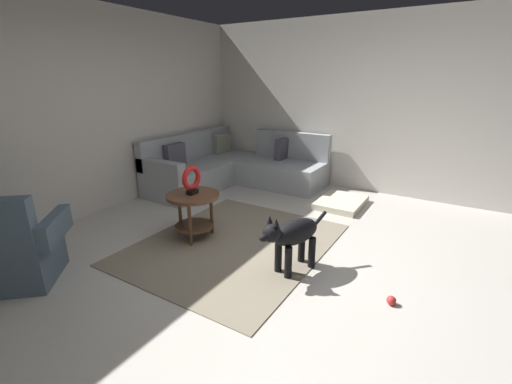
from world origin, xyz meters
TOP-DOWN VIEW (x-y plane):
  - ground_plane at (0.00, 0.00)m, footprint 6.00×6.00m
  - wall_back at (0.00, 2.94)m, footprint 6.00×0.12m
  - wall_right at (2.94, 0.00)m, footprint 0.12×6.00m
  - area_rug at (0.15, 0.70)m, footprint 2.30×1.90m
  - sectional_couch at (1.99, 2.01)m, footprint 2.20×2.25m
  - armchair at (-1.51, 1.91)m, footprint 0.98×1.00m
  - side_table at (0.04, 1.19)m, footprint 0.60×0.60m
  - torus_sculpture at (0.04, 1.19)m, footprint 0.28×0.08m
  - dog_bed_mat at (1.98, 0.08)m, footprint 0.80×0.60m
  - dog at (-0.03, -0.10)m, footprint 0.81×0.39m
  - dog_toy_ball at (-0.07, -1.03)m, footprint 0.08×0.08m

SIDE VIEW (x-z plane):
  - ground_plane at x=0.00m, z-range -0.10..0.00m
  - area_rug at x=0.15m, z-range 0.00..0.01m
  - dog_toy_ball at x=-0.07m, z-range 0.00..0.08m
  - dog_bed_mat at x=1.98m, z-range 0.00..0.09m
  - sectional_couch at x=1.99m, z-range -0.15..0.73m
  - armchair at x=-1.51m, z-range -0.12..0.76m
  - dog at x=-0.03m, z-range 0.06..0.69m
  - side_table at x=0.04m, z-range 0.15..0.69m
  - torus_sculpture at x=0.04m, z-range 0.55..0.87m
  - wall_back at x=0.00m, z-range 0.00..2.70m
  - wall_right at x=2.94m, z-range 0.00..2.70m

